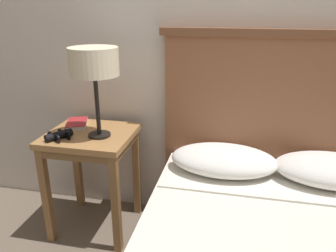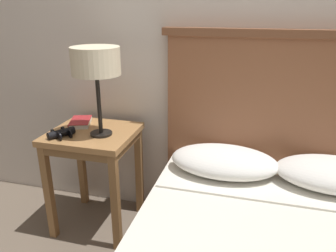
{
  "view_description": "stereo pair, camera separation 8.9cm",
  "coord_description": "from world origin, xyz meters",
  "px_view_note": "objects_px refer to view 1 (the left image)",
  "views": [
    {
      "loc": [
        0.27,
        -1.13,
        1.39
      ],
      "look_at": [
        -0.09,
        0.52,
        0.77
      ],
      "focal_mm": 35.0,
      "sensor_mm": 36.0,
      "label": 1
    },
    {
      "loc": [
        0.36,
        -1.11,
        1.39
      ],
      "look_at": [
        -0.09,
        0.52,
        0.77
      ],
      "focal_mm": 35.0,
      "sensor_mm": 36.0,
      "label": 2
    }
  ],
  "objects_px": {
    "nightstand": "(91,148)",
    "book_on_nightstand": "(77,124)",
    "table_lamp": "(94,64)",
    "binoculars_pair": "(59,135)"
  },
  "relations": [
    {
      "from": "nightstand",
      "to": "table_lamp",
      "type": "relative_size",
      "value": 1.3
    },
    {
      "from": "book_on_nightstand",
      "to": "binoculars_pair",
      "type": "height_order",
      "value": "binoculars_pair"
    },
    {
      "from": "book_on_nightstand",
      "to": "binoculars_pair",
      "type": "bearing_deg",
      "value": -89.86
    },
    {
      "from": "table_lamp",
      "to": "binoculars_pair",
      "type": "relative_size",
      "value": 3.27
    },
    {
      "from": "nightstand",
      "to": "book_on_nightstand",
      "type": "xyz_separation_m",
      "value": [
        -0.13,
        0.09,
        0.12
      ]
    },
    {
      "from": "nightstand",
      "to": "binoculars_pair",
      "type": "distance_m",
      "value": 0.22
    },
    {
      "from": "book_on_nightstand",
      "to": "binoculars_pair",
      "type": "relative_size",
      "value": 1.42
    },
    {
      "from": "binoculars_pair",
      "to": "nightstand",
      "type": "bearing_deg",
      "value": 43.7
    },
    {
      "from": "table_lamp",
      "to": "binoculars_pair",
      "type": "bearing_deg",
      "value": -156.7
    },
    {
      "from": "nightstand",
      "to": "binoculars_pair",
      "type": "relative_size",
      "value": 4.24
    }
  ]
}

